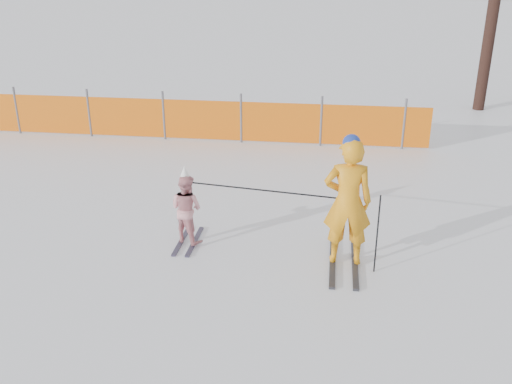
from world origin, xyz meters
The scene contains 5 objects.
ground centered at (0.00, 0.00, 0.00)m, with size 120.00×120.00×0.00m, color white.
adult centered at (1.40, 0.24, 1.03)m, with size 0.74×1.59×2.07m.
child centered at (-1.15, 0.60, 0.61)m, with size 0.69×1.05×1.34m.
ski_poles centered at (0.73, 0.28, 0.91)m, with size 2.89×0.57×1.24m.
safety_fence centered at (-4.85, 6.15, 0.56)m, with size 16.67×0.06×1.25m.
Camera 1 is at (1.10, -7.59, 4.37)m, focal length 40.00 mm.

